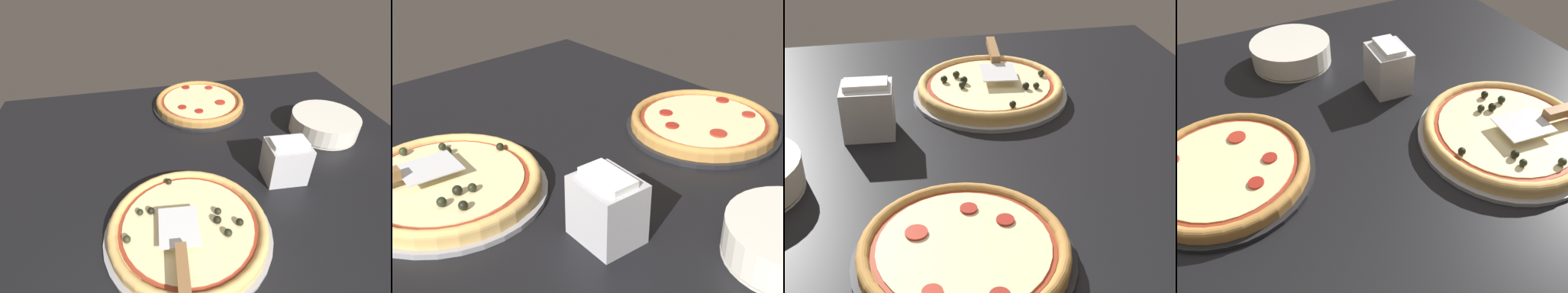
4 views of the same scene
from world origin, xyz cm
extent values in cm
cube|color=black|center=(0.00, 0.00, -1.80)|extent=(133.34, 119.15, 3.60)
cylinder|color=#939399|center=(-9.66, -16.88, 0.50)|extent=(36.95, 36.95, 1.00)
cylinder|color=#DBAD60|center=(-9.66, -16.88, 1.98)|extent=(34.73, 34.73, 1.97)
torus|color=#DBAD60|center=(-9.66, -16.88, 2.97)|extent=(34.73, 34.73, 2.09)
cylinder|color=maroon|center=(-9.66, -16.88, 3.04)|extent=(30.19, 30.19, 0.15)
cylinder|color=beige|center=(-9.66, -16.88, 3.17)|extent=(28.48, 28.48, 0.40)
sphere|color=black|center=(-19.63, -11.99, 4.11)|extent=(1.49, 1.49, 1.49)
sphere|color=black|center=(-3.47, -17.94, 4.26)|extent=(1.80, 1.80, 1.80)
sphere|color=black|center=(-11.91, -3.54, 4.14)|extent=(1.55, 1.55, 1.55)
sphere|color=black|center=(-2.19, -21.65, 4.22)|extent=(1.71, 1.71, 1.71)
sphere|color=black|center=(1.09, -19.50, 4.20)|extent=(1.67, 1.67, 1.67)
sphere|color=black|center=(-17.18, -12.17, 4.18)|extent=(1.64, 1.64, 1.64)
sphere|color=black|center=(-2.64, -15.51, 4.16)|extent=(1.60, 1.60, 1.60)
sphere|color=#282D19|center=(-22.77, -18.67, 4.18)|extent=(1.62, 1.62, 1.62)
cylinder|color=black|center=(5.87, 38.45, 0.50)|extent=(34.16, 34.16, 1.00)
cylinder|color=#B77F3D|center=(5.87, 38.45, 1.90)|extent=(32.11, 32.11, 1.80)
torus|color=#B77F3D|center=(5.87, 38.45, 2.80)|extent=(32.11, 32.11, 1.97)
cylinder|color=maroon|center=(5.87, 38.45, 2.87)|extent=(27.91, 27.91, 0.15)
cylinder|color=beige|center=(5.87, 38.45, 3.00)|extent=(26.33, 26.33, 0.40)
cylinder|color=#AD2D1E|center=(11.64, 47.19, 3.40)|extent=(2.95, 2.95, 0.40)
cylinder|color=maroon|center=(-1.44, 34.10, 3.40)|extent=(2.90, 2.90, 0.40)
cylinder|color=#AD2D1E|center=(12.63, 34.54, 3.40)|extent=(3.56, 3.56, 0.40)
cylinder|color=maroon|center=(3.75, 30.14, 3.40)|extent=(2.87, 2.87, 0.40)
cube|color=silver|center=(-12.01, -18.64, 5.28)|extent=(9.35, 11.25, 0.24)
cube|color=olive|center=(-13.30, -31.03, 6.16)|extent=(3.69, 14.62, 2.00)
cube|color=#B2B2B7|center=(19.04, -3.95, 5.44)|extent=(11.08, 9.48, 10.87)
cube|color=white|center=(19.04, -3.95, 11.47)|extent=(9.24, 5.42, 1.20)
camera|label=1|loc=(-17.56, -59.20, 56.09)|focal=28.00mm
camera|label=2|loc=(69.64, -53.57, 55.47)|focal=50.00mm
camera|label=3|loc=(15.19, 99.46, 57.79)|focal=50.00mm
camera|label=4|loc=(-51.72, 35.76, 55.02)|focal=35.00mm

